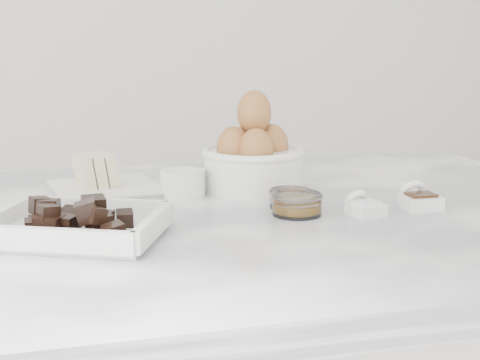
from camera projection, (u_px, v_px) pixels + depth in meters
name	position (u px, v px, depth m)	size (l,w,h in m)	color
marble_slab	(232.00, 224.00, 1.00)	(1.20, 0.80, 0.04)	white
chocolate_dish	(77.00, 220.00, 0.86)	(0.26, 0.24, 0.06)	white
butter_plate	(104.00, 181.00, 1.10)	(0.19, 0.19, 0.07)	white
sugar_ramekin	(183.00, 182.00, 1.08)	(0.07, 0.07, 0.04)	white
egg_bowl	(253.00, 157.00, 1.13)	(0.18, 0.18, 0.17)	white
honey_bowl	(297.00, 204.00, 0.97)	(0.08, 0.08, 0.03)	white
zest_bowl	(290.00, 198.00, 1.01)	(0.07, 0.07, 0.03)	white
vanilla_spoon	(418.00, 199.00, 1.01)	(0.06, 0.07, 0.04)	white
salt_spoon	(363.00, 207.00, 0.97)	(0.06, 0.07, 0.04)	white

